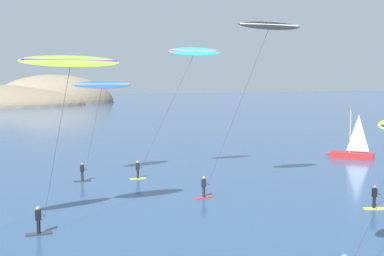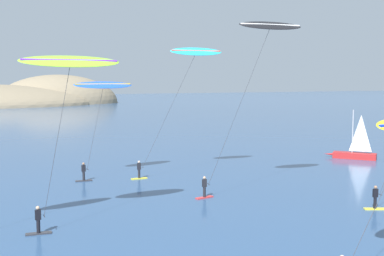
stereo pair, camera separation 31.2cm
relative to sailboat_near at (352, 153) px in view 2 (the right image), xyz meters
name	(u,v)px [view 2 (the right image)]	position (x,y,z in m)	size (l,w,h in m)	color
headland_island	(12,105)	(-26.32, 145.68, -0.64)	(90.81, 45.10, 22.41)	#84755B
sailboat_near	(352,153)	(0.00, 0.00, 0.00)	(4.59, 5.15, 5.70)	#B22323
kitesurfer_black	(265,38)	(-19.03, -10.32, 11.78)	(8.95, 1.96, 13.87)	red
kitesurfer_lime	(68,72)	(-34.94, -13.47, 8.98)	(5.97, 1.48, 10.71)	#2D2D33
kitesurfer_blue	(102,91)	(-29.31, 0.81, 7.50)	(5.89, 2.40, 9.10)	#2D2D33
kitesurfer_cyan	(191,62)	(-21.28, -1.24, 10.18)	(8.91, 1.72, 12.30)	yellow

